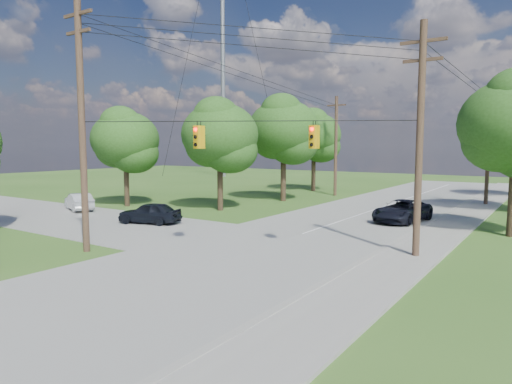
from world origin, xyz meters
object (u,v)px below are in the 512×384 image
Objects in this scene: pole_sw at (82,121)px; pole_north_w at (336,145)px; car_main_north at (402,211)px; pole_ne at (420,137)px; car_cross_silver at (79,202)px; car_cross_dark at (150,213)px; pole_north_e at (489,145)px.

pole_sw reaches higher than pole_north_w.
car_main_north is (10.10, 17.06, -5.47)m from pole_sw.
pole_ne is (13.50, 7.60, -0.76)m from pole_sw.
car_main_north is (22.58, 8.80, 0.04)m from car_cross_silver.
pole_ne is at bearing 111.23° from car_cross_silver.
pole_ne is 17.48m from car_cross_dark.
pole_north_e is at bearing 152.09° from car_cross_silver.
pole_north_w reaches higher than car_cross_silver.
pole_sw is 1.20× the size of pole_north_e.
pole_sw reaches higher than car_cross_silver.
pole_sw is 2.91× the size of car_cross_silver.
pole_north_w is at bearing 180.00° from pole_north_e.
car_cross_dark is 1.00× the size of car_cross_silver.
pole_ne is 2.56× the size of car_cross_dark.
car_main_north is (13.42, 9.92, 0.02)m from car_cross_dark.
car_cross_dark is (-16.82, -0.45, -4.74)m from pole_ne.
pole_ne reaches higher than car_cross_dark.
car_cross_dark is at bearing 114.94° from pole_sw.
pole_ne is 26.42m from car_cross_silver.
pole_north_w is at bearing 122.29° from pole_ne.
car_cross_dark is at bearing -135.53° from car_main_north.
pole_ne reaches higher than car_main_north.
pole_sw is 20.57m from car_main_north.
car_cross_dark is at bearing -178.46° from pole_ne.
pole_ne is 2.02× the size of car_main_north.
pole_ne is at bearing -90.00° from pole_north_e.
car_cross_silver is at bearing 146.49° from pole_sw.
pole_ne reaches higher than car_cross_silver.
pole_ne is 11.11m from car_main_north.
pole_sw reaches higher than car_cross_dark.
pole_north_e is at bearing 0.00° from pole_north_w.
pole_ne is 2.55× the size of car_cross_silver.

